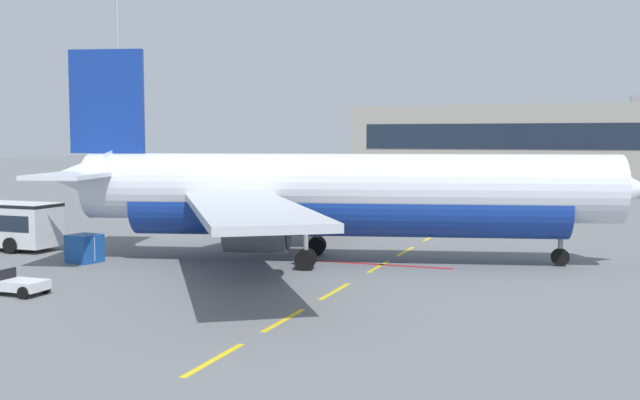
% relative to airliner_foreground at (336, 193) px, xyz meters
% --- Properties ---
extents(apron_paint_markings, '(8.00, 96.66, 0.01)m').
position_rel_airliner_foreground_xyz_m(apron_paint_markings, '(2.72, 15.40, -3.95)').
color(apron_paint_markings, yellow).
rests_on(apron_paint_markings, ground).
extents(airliner_foreground, '(34.44, 33.57, 12.20)m').
position_rel_airliner_foreground_xyz_m(airliner_foreground, '(0.00, 0.00, 0.00)').
color(airliner_foreground, silver).
rests_on(airliner_foreground, ground).
extents(uld_cargo_container, '(1.84, 1.81, 1.60)m').
position_rel_airliner_foreground_xyz_m(uld_cargo_container, '(-13.43, -5.10, -3.15)').
color(uld_cargo_container, '#194C9E').
rests_on(uld_cargo_container, ground).
extents(apron_light_mast_near, '(1.80, 1.80, 28.90)m').
position_rel_airliner_foreground_xyz_m(apron_light_mast_near, '(-39.01, 34.96, 13.70)').
color(apron_light_mast_near, slate).
rests_on(apron_light_mast_near, ground).
extents(terminal_satellite, '(84.45, 20.55, 14.82)m').
position_rel_airliner_foreground_xyz_m(terminal_satellite, '(8.55, 115.21, 2.68)').
color(terminal_satellite, '#9E998E').
rests_on(terminal_satellite, ground).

